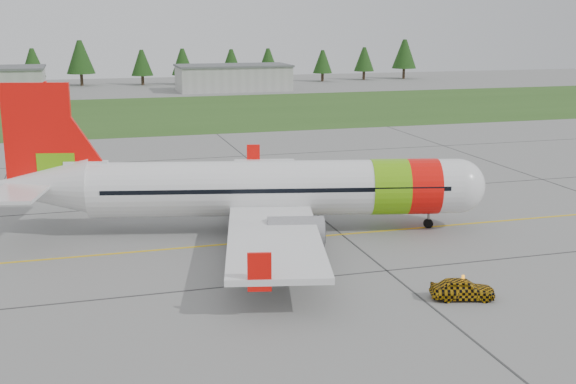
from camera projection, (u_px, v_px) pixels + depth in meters
name	position (u px, v px, depth m)	size (l,w,h in m)	color
ground	(227.00, 287.00, 41.55)	(320.00, 320.00, 0.00)	gray
aircraft	(265.00, 189.00, 52.02)	(35.27, 33.09, 10.82)	white
follow_me_car	(464.00, 269.00, 39.35)	(1.42, 1.20, 3.52)	#D89C0C
grass_strip	(129.00, 114.00, 118.23)	(320.00, 50.00, 0.03)	#30561E
taxi_guideline	(204.00, 246.00, 49.03)	(120.00, 0.25, 0.02)	gold
hangar_east	(233.00, 78.00, 158.00)	(24.00, 12.00, 5.20)	#A8A8A3
treeline	(111.00, 64.00, 169.44)	(160.00, 8.00, 10.00)	#1C3F14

